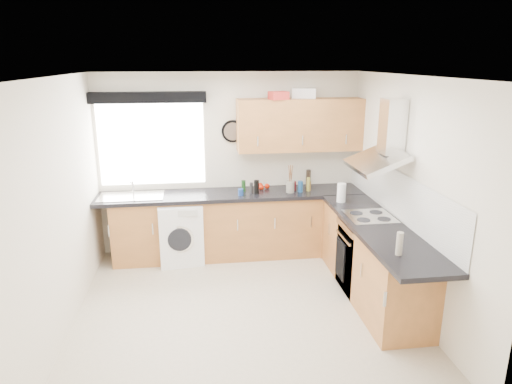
{
  "coord_description": "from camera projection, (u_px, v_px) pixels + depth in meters",
  "views": [
    {
      "loc": [
        -0.44,
        -4.44,
        2.66
      ],
      "look_at": [
        0.25,
        0.85,
        1.1
      ],
      "focal_mm": 32.0,
      "sensor_mm": 36.0,
      "label": 1
    }
  ],
  "objects": [
    {
      "name": "jar_3",
      "position": [
        308.0,
        178.0,
        6.46
      ],
      "size": [
        0.07,
        0.07,
        0.25
      ],
      "primitive_type": "cylinder",
      "color": "black",
      "rests_on": "worktop_back"
    },
    {
      "name": "wall_right",
      "position": [
        409.0,
        195.0,
        4.9
      ],
      "size": [
        0.02,
        3.6,
        2.5
      ],
      "primitive_type": "cube",
      "color": "silver",
      "rests_on": "ground_plane"
    },
    {
      "name": "window_blind",
      "position": [
        148.0,
        97.0,
        5.9
      ],
      "size": [
        1.5,
        0.18,
        0.14
      ],
      "primitive_type": "cube",
      "color": "black",
      "rests_on": "wall_back"
    },
    {
      "name": "base_cab_right",
      "position": [
        373.0,
        261.0,
        5.23
      ],
      "size": [
        0.58,
        2.1,
        0.86
      ],
      "primitive_type": "cube",
      "color": "#9A602F",
      "rests_on": "ground_plane"
    },
    {
      "name": "window",
      "position": [
        152.0,
        144.0,
        6.16
      ],
      "size": [
        1.4,
        0.02,
        1.1
      ],
      "primitive_type": "cube",
      "color": "white",
      "rests_on": "wall_back"
    },
    {
      "name": "jar_0",
      "position": [
        251.0,
        188.0,
        6.15
      ],
      "size": [
        0.05,
        0.05,
        0.15
      ],
      "primitive_type": "cylinder",
      "color": "black",
      "rests_on": "worktop_back"
    },
    {
      "name": "jar_1",
      "position": [
        300.0,
        186.0,
        6.22
      ],
      "size": [
        0.07,
        0.07,
        0.15
      ],
      "primitive_type": "cylinder",
      "color": "navy",
      "rests_on": "worktop_back"
    },
    {
      "name": "jar_9",
      "position": [
        309.0,
        186.0,
        6.28
      ],
      "size": [
        0.06,
        0.06,
        0.13
      ],
      "primitive_type": "cylinder",
      "color": "brown",
      "rests_on": "worktop_back"
    },
    {
      "name": "wall_left",
      "position": [
        59.0,
        209.0,
        4.45
      ],
      "size": [
        0.02,
        3.6,
        2.5
      ],
      "primitive_type": "cube",
      "color": "silver",
      "rests_on": "ground_plane"
    },
    {
      "name": "worktop_back",
      "position": [
        232.0,
        195.0,
        6.2
      ],
      "size": [
        3.6,
        0.62,
        0.05
      ],
      "primitive_type": "cube",
      "color": "black",
      "rests_on": "base_cab_back"
    },
    {
      "name": "tomato_cluster",
      "position": [
        263.0,
        186.0,
        6.38
      ],
      "size": [
        0.17,
        0.17,
        0.07
      ],
      "primitive_type": null,
      "rotation": [
        0.0,
        0.0,
        -0.05
      ],
      "color": "#BD1D07",
      "rests_on": "worktop_back"
    },
    {
      "name": "splashback",
      "position": [
        396.0,
        194.0,
        5.2
      ],
      "size": [
        0.01,
        3.0,
        0.54
      ],
      "primitive_type": "cube",
      "color": "white",
      "rests_on": "wall_right"
    },
    {
      "name": "wall_back",
      "position": [
        230.0,
        164.0,
        6.38
      ],
      "size": [
        3.6,
        0.02,
        2.5
      ],
      "primitive_type": "cube",
      "color": "silver",
      "rests_on": "ground_plane"
    },
    {
      "name": "oven",
      "position": [
        367.0,
        256.0,
        5.38
      ],
      "size": [
        0.56,
        0.58,
        0.85
      ],
      "primitive_type": "cube",
      "color": "black",
      "rests_on": "ground_plane"
    },
    {
      "name": "jar_4",
      "position": [
        244.0,
        186.0,
        6.24
      ],
      "size": [
        0.06,
        0.06,
        0.16
      ],
      "primitive_type": "cylinder",
      "color": "#133513",
      "rests_on": "worktop_back"
    },
    {
      "name": "jar_5",
      "position": [
        294.0,
        186.0,
        6.3
      ],
      "size": [
        0.07,
        0.07,
        0.13
      ],
      "primitive_type": "cylinder",
      "color": "#5D1317",
      "rests_on": "worktop_back"
    },
    {
      "name": "wall_clock",
      "position": [
        233.0,
        132.0,
        6.22
      ],
      "size": [
        0.31,
        0.04,
        0.31
      ],
      "primitive_type": "cylinder",
      "rotation": [
        1.57,
        0.0,
        0.0
      ],
      "color": "black",
      "rests_on": "wall_back"
    },
    {
      "name": "jar_8",
      "position": [
        308.0,
        184.0,
        6.25
      ],
      "size": [
        0.05,
        0.05,
        0.19
      ],
      "primitive_type": "cylinder",
      "color": "olive",
      "rests_on": "worktop_back"
    },
    {
      "name": "base_cab_corner",
      "position": [
        337.0,
        221.0,
        6.52
      ],
      "size": [
        0.6,
        0.6,
        0.86
      ],
      "primitive_type": "cube",
      "color": "#9A602F",
      "rests_on": "ground_plane"
    },
    {
      "name": "jar_6",
      "position": [
        256.0,
        187.0,
        6.12
      ],
      "size": [
        0.07,
        0.07,
        0.19
      ],
      "primitive_type": "cylinder",
      "color": "black",
      "rests_on": "worktop_back"
    },
    {
      "name": "ground_plane",
      "position": [
        244.0,
        310.0,
        5.02
      ],
      "size": [
        3.6,
        3.6,
        0.0
      ],
      "primitive_type": "plane",
      "color": "beige"
    },
    {
      "name": "upper_cabinets",
      "position": [
        300.0,
        125.0,
        6.18
      ],
      "size": [
        1.7,
        0.35,
        0.7
      ],
      "primitive_type": "cube",
      "color": "#9A602F",
      "rests_on": "wall_back"
    },
    {
      "name": "storage_box",
      "position": [
        278.0,
        95.0,
        5.93
      ],
      "size": [
        0.27,
        0.24,
        0.1
      ],
      "primitive_type": "cube",
      "rotation": [
        0.0,
        0.0,
        0.26
      ],
      "color": "red",
      "rests_on": "upper_cabinets"
    },
    {
      "name": "worktop_right",
      "position": [
        380.0,
        228.0,
        4.96
      ],
      "size": [
        0.62,
        2.42,
        0.05
      ],
      "primitive_type": "cube",
      "color": "black",
      "rests_on": "base_cab_right"
    },
    {
      "name": "jar_2",
      "position": [
        288.0,
        186.0,
        6.33
      ],
      "size": [
        0.05,
        0.05,
        0.1
      ],
      "primitive_type": "cylinder",
      "color": "olive",
      "rests_on": "worktop_back"
    },
    {
      "name": "utensil_pot",
      "position": [
        290.0,
        187.0,
        6.2
      ],
      "size": [
        0.11,
        0.11,
        0.16
      ],
      "primitive_type": "cylinder",
      "rotation": [
        0.0,
        0.0,
        0.03
      ],
      "color": "slate",
      "rests_on": "worktop_back"
    },
    {
      "name": "hob_plate",
      "position": [
        370.0,
        217.0,
        5.24
      ],
      "size": [
        0.52,
        0.52,
        0.01
      ],
      "primitive_type": "cube",
      "color": "silver",
      "rests_on": "worktop_right"
    },
    {
      "name": "washing_machine",
      "position": [
        180.0,
        232.0,
        6.15
      ],
      "size": [
        0.63,
        0.61,
        0.83
      ],
      "primitive_type": "cube",
      "rotation": [
        0.0,
        0.0,
        0.11
      ],
      "color": "white",
      "rests_on": "ground_plane"
    },
    {
      "name": "jar_7",
      "position": [
        241.0,
        192.0,
        6.06
      ],
      "size": [
        0.07,
        0.07,
        0.09
      ],
      "primitive_type": "cylinder",
      "color": "navy",
      "rests_on": "worktop_back"
    },
    {
      "name": "kitchen_roll",
      "position": [
        341.0,
        193.0,
        5.77
      ],
      "size": [
        0.11,
        0.11,
        0.24
      ],
      "primitive_type": "cylinder",
      "rotation": [
        0.0,
        0.0,
        0.02
      ],
      "color": "white",
      "rests_on": "worktop_right"
    },
    {
      "name": "sink",
      "position": [
        131.0,
        194.0,
        6.02
      ],
      "size": [
        0.84,
        0.46,
        0.1
      ],
      "primitive_type": null,
      "color": "silver",
      "rests_on": "worktop_back"
    },
    {
      "name": "bottle_0",
      "position": [
        399.0,
        244.0,
        4.2
      ],
      "size": [
        0.06,
        0.06,
        0.22
      ],
      "primitive_type": "cylinder",
      "color": "#A79D8E",
      "rests_on": "worktop_right"
    },
    {
      "name": "wall_front",
      "position": [
        271.0,
        285.0,
        2.96
      ],
      "size": [
        3.6,
        0.02,
        2.5
      ],
      "primitive_type": "cube",
      "color": "silver",
      "rests_on": "ground_plane"
    },
    {
      "name": "casserole",
      "position": [
        304.0,
        93.0,
        6.16
      ],
      "size": [
        0.36,
        0.3,
        0.13
      ],
      "primitive_type": "cube",
      "rotation": [
        0.0,
        0.0,
        -0.25
      ],
      "color": "white",
      "rests_on": "upper_cabinets"
    },
    {
      "name": "extractor_hood",
      "position": [
        384.0,
        143.0,
        5.01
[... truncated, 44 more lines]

